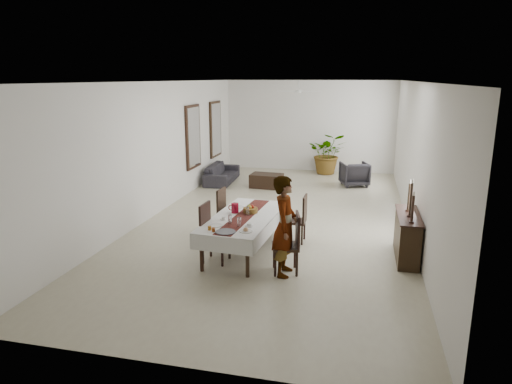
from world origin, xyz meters
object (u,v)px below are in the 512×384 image
red_pitcher (235,208)px  woman (285,226)px  dining_table_top (244,218)px  sideboard_body (407,237)px  sofa (222,173)px

red_pitcher → woman: 1.53m
dining_table_top → sideboard_body: size_ratio=1.67×
red_pitcher → sofa: size_ratio=0.10×
red_pitcher → dining_table_top: bearing=-34.9°
woman → sideboard_body: woman is taller
sideboard_body → red_pitcher: bearing=-176.1°
dining_table_top → sofa: 6.19m
red_pitcher → sideboard_body: size_ratio=0.14×
woman → red_pitcher: bearing=48.9°
dining_table_top → red_pitcher: red_pitcher is taller
dining_table_top → red_pitcher: size_ratio=12.00×
woman → sofa: (-3.17, 6.59, -0.58)m
dining_table_top → sideboard_body: 3.06m
dining_table_top → sofa: dining_table_top is taller
woman → sofa: woman is taller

